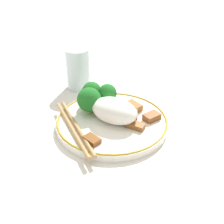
{
  "coord_description": "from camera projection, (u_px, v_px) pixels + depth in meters",
  "views": [
    {
      "loc": [
        -0.28,
        0.47,
        0.38
      ],
      "look_at": [
        0.0,
        0.0,
        0.04
      ],
      "focal_mm": 50.0,
      "sensor_mm": 36.0,
      "label": 1
    }
  ],
  "objects": [
    {
      "name": "rice_mound",
      "position": [
        114.0,
        111.0,
        0.64
      ],
      "size": [
        0.1,
        0.07,
        0.05
      ],
      "color": "white",
      "rests_on": "plate"
    },
    {
      "name": "ground_plane",
      "position": [
        112.0,
        126.0,
        0.66
      ],
      "size": [
        3.0,
        3.0,
        0.0
      ],
      "primitive_type": "plane",
      "color": "silver"
    },
    {
      "name": "meat_near_left",
      "position": [
        130.0,
        114.0,
        0.66
      ],
      "size": [
        0.04,
        0.04,
        0.01
      ],
      "color": "brown",
      "rests_on": "plate"
    },
    {
      "name": "meat_on_rice_edge",
      "position": [
        134.0,
        106.0,
        0.69
      ],
      "size": [
        0.04,
        0.03,
        0.01
      ],
      "color": "#995B28",
      "rests_on": "plate"
    },
    {
      "name": "drinking_glass",
      "position": [
        78.0,
        69.0,
        0.79
      ],
      "size": [
        0.06,
        0.06,
        0.1
      ],
      "color": "silver",
      "rests_on": "ground_plane"
    },
    {
      "name": "broccoli_back_right",
      "position": [
        89.0,
        100.0,
        0.66
      ],
      "size": [
        0.05,
        0.05,
        0.06
      ],
      "color": "#7FB756",
      "rests_on": "plate"
    },
    {
      "name": "chopsticks",
      "position": [
        74.0,
        127.0,
        0.63
      ],
      "size": [
        0.18,
        0.13,
        0.01
      ],
      "color": "#AD8451",
      "rests_on": "plate"
    },
    {
      "name": "meat_near_right",
      "position": [
        92.0,
        140.0,
        0.59
      ],
      "size": [
        0.04,
        0.03,
        0.01
      ],
      "color": "brown",
      "rests_on": "plate"
    },
    {
      "name": "broccoli_back_center",
      "position": [
        92.0,
        92.0,
        0.69
      ],
      "size": [
        0.04,
        0.04,
        0.05
      ],
      "color": "#7FB756",
      "rests_on": "plate"
    },
    {
      "name": "plate",
      "position": [
        112.0,
        122.0,
        0.66
      ],
      "size": [
        0.24,
        0.24,
        0.02
      ],
      "color": "white",
      "rests_on": "ground_plane"
    },
    {
      "name": "meat_near_front",
      "position": [
        152.0,
        117.0,
        0.65
      ],
      "size": [
        0.03,
        0.04,
        0.01
      ],
      "color": "brown",
      "rests_on": "plate"
    },
    {
      "name": "broccoli_back_left",
      "position": [
        107.0,
        94.0,
        0.69
      ],
      "size": [
        0.04,
        0.04,
        0.05
      ],
      "color": "#7FB756",
      "rests_on": "plate"
    },
    {
      "name": "meat_near_back",
      "position": [
        134.0,
        126.0,
        0.63
      ],
      "size": [
        0.04,
        0.02,
        0.01
      ],
      "color": "brown",
      "rests_on": "plate"
    }
  ]
}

